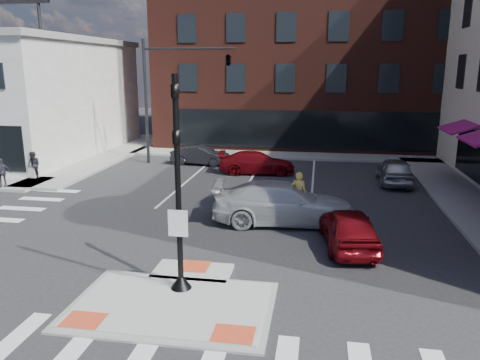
% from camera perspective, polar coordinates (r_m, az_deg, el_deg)
% --- Properties ---
extents(ground, '(120.00, 120.00, 0.00)m').
position_cam_1_polar(ground, '(13.54, -7.66, -14.09)').
color(ground, '#28282B').
rests_on(ground, ground).
extents(refuge_island, '(5.40, 4.65, 0.13)m').
position_cam_1_polar(refuge_island, '(13.29, -8.00, -14.40)').
color(refuge_island, gray).
rests_on(refuge_island, ground).
extents(sidewalk_e, '(3.00, 24.00, 0.15)m').
position_cam_1_polar(sidewalk_e, '(23.40, 26.88, -3.25)').
color(sidewalk_e, gray).
rests_on(sidewalk_e, ground).
extents(sidewalk_n, '(26.00, 3.00, 0.15)m').
position_cam_1_polar(sidewalk_n, '(33.99, 8.24, 2.96)').
color(sidewalk_n, gray).
rests_on(sidewalk_n, ground).
extents(building_n, '(24.40, 18.40, 15.50)m').
position_cam_1_polar(building_n, '(43.44, 8.96, 15.46)').
color(building_n, '#4B1E17').
rests_on(building_n, ground).
extents(building_far_left, '(10.00, 12.00, 10.00)m').
position_cam_1_polar(building_far_left, '(63.90, 2.70, 12.44)').
color(building_far_left, slate).
rests_on(building_far_left, ground).
extents(building_far_right, '(12.00, 12.00, 12.00)m').
position_cam_1_polar(building_far_right, '(65.63, 14.57, 12.93)').
color(building_far_right, brown).
rests_on(building_far_right, ground).
extents(signal_pole, '(0.60, 0.60, 5.98)m').
position_cam_1_polar(signal_pole, '(12.98, -7.47, -4.03)').
color(signal_pole, black).
rests_on(signal_pole, refuge_island).
extents(mast_arm_signal, '(6.10, 2.24, 8.00)m').
position_cam_1_polar(mast_arm_signal, '(30.28, -4.26, 13.45)').
color(mast_arm_signal, black).
rests_on(mast_arm_signal, ground).
extents(red_sedan, '(2.25, 4.40, 1.43)m').
position_cam_1_polar(red_sedan, '(17.12, 13.05, -5.67)').
color(red_sedan, maroon).
rests_on(red_sedan, ground).
extents(white_pickup, '(6.06, 3.01, 1.69)m').
position_cam_1_polar(white_pickup, '(19.24, 5.33, -2.82)').
color(white_pickup, silver).
rests_on(white_pickup, ground).
extents(bg_car_dark, '(3.93, 1.65, 1.26)m').
position_cam_1_polar(bg_car_dark, '(30.87, -4.84, 3.03)').
color(bg_car_dark, '#242429').
rests_on(bg_car_dark, ground).
extents(bg_car_silver, '(1.80, 4.27, 1.44)m').
position_cam_1_polar(bg_car_silver, '(27.12, 18.35, 1.10)').
color(bg_car_silver, '#AAACB2').
rests_on(bg_car_silver, ground).
extents(bg_car_red, '(4.71, 2.26, 1.32)m').
position_cam_1_polar(bg_car_red, '(28.21, 2.07, 2.13)').
color(bg_car_red, maroon).
rests_on(bg_car_red, ground).
extents(cyclist, '(0.70, 1.75, 2.18)m').
position_cam_1_polar(cyclist, '(19.24, 7.09, -3.21)').
color(cyclist, '#3F3F44').
rests_on(cyclist, ground).
extents(pedestrian_a, '(0.84, 0.70, 1.53)m').
position_cam_1_polar(pedestrian_a, '(28.69, -23.83, 1.68)').
color(pedestrian_a, black).
rests_on(pedestrian_a, sidewalk_nw).
extents(pedestrian_b, '(0.95, 0.74, 1.50)m').
position_cam_1_polar(pedestrian_b, '(27.42, -27.07, 0.81)').
color(pedestrian_b, '#302D37').
rests_on(pedestrian_b, sidewalk_nw).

